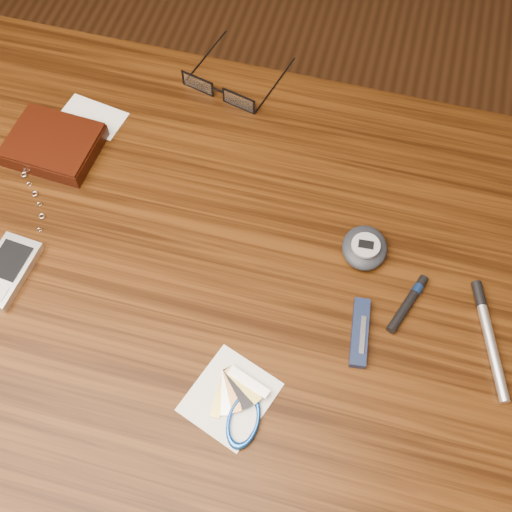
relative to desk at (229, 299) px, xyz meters
The scene contains 10 objects.
ground 0.65m from the desk, ahead, with size 3.80×3.80×0.00m, color #472814.
desk is the anchor object (origin of this frame).
wallet_and_card 0.33m from the desk, 157.72° to the left, with size 0.14×0.16×0.03m.
eyeglasses 0.31m from the desk, 107.74° to the left, with size 0.15×0.16×0.03m.
pda_phone 0.30m from the desk, 162.61° to the right, with size 0.06×0.10×0.01m.
pedometer 0.21m from the desk, 21.19° to the left, with size 0.06×0.07×0.03m.
notepad_keys 0.21m from the desk, 69.80° to the right, with size 0.11×0.12×0.01m.
pocket_knife 0.22m from the desk, 15.15° to the right, with size 0.03×0.09×0.01m.
silver_pen 0.35m from the desk, ahead, with size 0.06×0.15×0.01m.
black_blue_pen 0.26m from the desk, ahead, with size 0.04×0.09×0.01m.
Camera 1 is at (0.14, -0.37, 1.48)m, focal length 45.00 mm.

